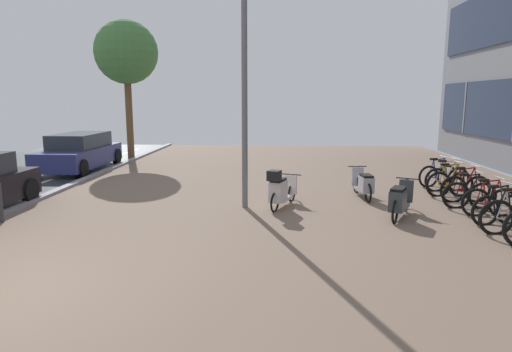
{
  "coord_description": "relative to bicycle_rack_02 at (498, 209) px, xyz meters",
  "views": [
    {
      "loc": [
        4.03,
        -5.25,
        2.67
      ],
      "look_at": [
        3.53,
        3.76,
        1.08
      ],
      "focal_mm": 30.94,
      "sensor_mm": 36.0,
      "label": 1
    }
  ],
  "objects": [
    {
      "name": "bollard_far",
      "position": [
        -10.74,
        -0.42,
        0.1
      ],
      "size": [
        0.12,
        0.12,
        0.85
      ],
      "color": "#38383D",
      "rests_on": "ground"
    },
    {
      "name": "scooter_far",
      "position": [
        -4.65,
        1.18,
        0.13
      ],
      "size": [
        0.86,
        1.61,
        1.03
      ],
      "color": "black",
      "rests_on": "ground"
    },
    {
      "name": "scooter_mid",
      "position": [
        -2.4,
        2.41,
        0.05
      ],
      "size": [
        0.52,
        1.7,
        0.81
      ],
      "color": "black",
      "rests_on": "ground"
    },
    {
      "name": "bicycle_rack_07",
      "position": [
        0.21,
        3.49,
        0.02
      ],
      "size": [
        1.39,
        0.48,
        0.99
      ],
      "color": "black",
      "rests_on": "ground"
    },
    {
      "name": "parked_car_far",
      "position": [
        -12.24,
        6.76,
        0.33
      ],
      "size": [
        1.84,
        4.25,
        1.37
      ],
      "color": "navy",
      "rests_on": "ground"
    },
    {
      "name": "bicycle_rack_03",
      "position": [
        0.14,
        0.7,
        -0.0
      ],
      "size": [
        1.28,
        0.48,
        0.94
      ],
      "color": "black",
      "rests_on": "ground"
    },
    {
      "name": "bicycle_rack_06",
      "position": [
        0.02,
        2.79,
        0.02
      ],
      "size": [
        1.37,
        0.48,
        1.0
      ],
      "color": "black",
      "rests_on": "ground"
    },
    {
      "name": "bicycle_rack_04",
      "position": [
        -0.02,
        1.4,
        0.0
      ],
      "size": [
        1.32,
        0.48,
        0.95
      ],
      "color": "black",
      "rests_on": "ground"
    },
    {
      "name": "street_tree",
      "position": [
        -11.4,
        10.07,
        4.28
      ],
      "size": [
        2.74,
        2.74,
        6.02
      ],
      "color": "brown",
      "rests_on": "ground"
    },
    {
      "name": "bicycle_rack_08",
      "position": [
        0.18,
        4.19,
        0.0
      ],
      "size": [
        1.3,
        0.53,
        0.95
      ],
      "color": "black",
      "rests_on": "ground"
    },
    {
      "name": "lamp_post",
      "position": [
        -5.52,
        1.23,
        3.12
      ],
      "size": [
        0.2,
        0.52,
        6.26
      ],
      "color": "slate",
      "rests_on": "ground"
    },
    {
      "name": "ground",
      "position": [
        -7.27,
        -4.17,
        -0.36
      ],
      "size": [
        21.0,
        40.0,
        0.13
      ],
      "color": "#262C2E"
    },
    {
      "name": "bicycle_rack_02",
      "position": [
        0.0,
        0.0,
        0.0
      ],
      "size": [
        1.26,
        0.47,
        0.94
      ],
      "color": "black",
      "rests_on": "ground"
    },
    {
      "name": "scooter_near",
      "position": [
        -1.95,
        0.44,
        0.07
      ],
      "size": [
        0.93,
        1.65,
        0.82
      ],
      "color": "black",
      "rests_on": "ground"
    },
    {
      "name": "bicycle_rack_05",
      "position": [
        0.17,
        2.09,
        0.02
      ],
      "size": [
        1.37,
        0.48,
        1.01
      ],
      "color": "black",
      "rests_on": "ground"
    }
  ]
}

